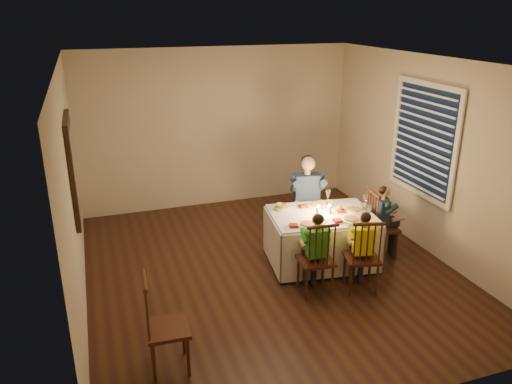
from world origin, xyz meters
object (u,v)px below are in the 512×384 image
object	(u,v)px
chair_extra	(171,367)
adult	(305,240)
dining_table	(321,228)
chair_end	(379,255)
serving_bowl	(281,208)
chair_near_right	(359,289)
child_yellow	(359,289)
child_teal	(379,255)
chair_near_left	(314,292)
chair_adult	(305,240)
child_green	(314,292)

from	to	relation	value
chair_extra	adult	world-z (taller)	adult
dining_table	chair_end	world-z (taller)	dining_table
serving_bowl	chair_near_right	bearing A→B (deg)	-60.95
child_yellow	dining_table	bearing A→B (deg)	-63.82
dining_table	adult	world-z (taller)	dining_table
chair_extra	child_teal	distance (m)	3.35
chair_end	child_yellow	xyz separation A→B (m)	(-0.70, -0.67, 0.00)
serving_bowl	adult	bearing A→B (deg)	34.22
chair_near_left	chair_end	distance (m)	1.36
child_yellow	child_teal	world-z (taller)	same
child_yellow	chair_end	bearing A→B (deg)	-121.40
chair_adult	chair_extra	distance (m)	3.12
chair_near_left	chair_extra	distance (m)	1.99
chair_end	child_green	bearing A→B (deg)	120.45
chair_near_left	adult	bearing A→B (deg)	-105.17
chair_adult	child_teal	xyz separation A→B (m)	(0.76, -0.77, 0.00)
chair_near_right	child_yellow	world-z (taller)	child_yellow
chair_near_left	adult	world-z (taller)	adult
chair_adult	chair_end	xyz separation A→B (m)	(0.76, -0.77, 0.00)
chair_near_left	child_green	world-z (taller)	child_green
dining_table	chair_end	distance (m)	0.99
adult	child_green	size ratio (longest dim) A/B	1.25
adult	child_green	xyz separation A→B (m)	(-0.48, -1.33, 0.00)
chair_near_right	child_green	xyz separation A→B (m)	(-0.54, 0.11, 0.00)
chair_adult	child_green	world-z (taller)	child_green
chair_near_left	child_teal	size ratio (longest dim) A/B	0.94
chair_extra	child_green	distance (m)	1.99
chair_near_left	chair_near_right	bearing A→B (deg)	172.76
adult	chair_adult	bearing A→B (deg)	0.00
chair_adult	chair_end	bearing A→B (deg)	-33.79
adult	child_yellow	size ratio (longest dim) A/B	1.26
child_green	chair_extra	bearing A→B (deg)	27.23
serving_bowl	chair_near_left	bearing A→B (deg)	-86.51
chair_near_left	serving_bowl	xyz separation A→B (m)	(-0.06, 0.96, 0.71)
chair_near_left	child_green	xyz separation A→B (m)	(0.00, 0.00, 0.00)
dining_table	child_green	size ratio (longest dim) A/B	1.43
chair_near_left	chair_extra	world-z (taller)	chair_extra
chair_near_left	child_yellow	world-z (taller)	child_yellow
chair_near_right	child_yellow	distance (m)	0.00
chair_end	serving_bowl	distance (m)	1.53
chair_near_right	child_yellow	bearing A→B (deg)	-0.00
chair_extra	chair_near_right	bearing A→B (deg)	-71.41
adult	child_green	distance (m)	1.41
chair_extra	child_yellow	size ratio (longest dim) A/B	0.98
serving_bowl	child_yellow	bearing A→B (deg)	-60.95
chair_end	dining_table	bearing A→B (deg)	90.24
chair_near_right	chair_end	bearing A→B (deg)	-121.40
child_green	child_yellow	size ratio (longest dim) A/B	1.01
chair_end	adult	bearing A→B (deg)	50.79
child_green	serving_bowl	world-z (taller)	serving_bowl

